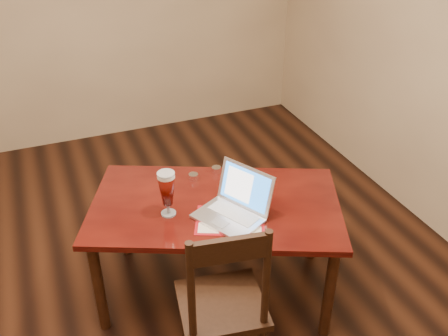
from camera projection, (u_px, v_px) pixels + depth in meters
name	position (u px, v px, depth m)	size (l,w,h in m)	color
ground	(146.00, 312.00, 3.12)	(5.00, 5.00, 0.00)	black
room_shell	(113.00, 32.00, 2.20)	(4.51, 5.01, 2.71)	tan
dining_table	(215.00, 214.00, 2.97)	(1.67, 1.34, 0.96)	#54110B
dining_chair	(223.00, 305.00, 2.53)	(0.50, 0.48, 1.03)	black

